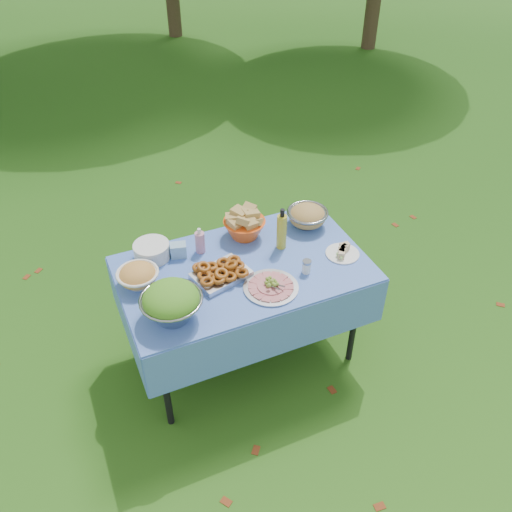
{
  "coord_description": "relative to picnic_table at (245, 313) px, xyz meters",
  "views": [
    {
      "loc": [
        -0.91,
        -2.27,
        2.84
      ],
      "look_at": [
        0.08,
        0.0,
        0.82
      ],
      "focal_mm": 38.0,
      "sensor_mm": 36.0,
      "label": 1
    }
  ],
  "objects": [
    {
      "name": "salad_bowl",
      "position": [
        -0.5,
        -0.23,
        0.49
      ],
      "size": [
        0.35,
        0.35,
        0.22
      ],
      "primitive_type": null,
      "rotation": [
        0.0,
        0.0,
        -0.07
      ],
      "color": "gray",
      "rests_on": "picnic_table"
    },
    {
      "name": "oil_bottle",
      "position": [
        0.29,
        0.09,
        0.52
      ],
      "size": [
        0.08,
        0.08,
        0.28
      ],
      "primitive_type": "cylinder",
      "rotation": [
        0.0,
        0.0,
        0.4
      ],
      "color": "gold",
      "rests_on": "picnic_table"
    },
    {
      "name": "cheese_plate",
      "position": [
        0.6,
        -0.13,
        0.41
      ],
      "size": [
        0.21,
        0.21,
        0.06
      ],
      "primitive_type": "cylinder",
      "rotation": [
        0.0,
        0.0,
        -0.01
      ],
      "color": "silver",
      "rests_on": "picnic_table"
    },
    {
      "name": "fried_tray",
      "position": [
        -0.15,
        -0.03,
        0.42
      ],
      "size": [
        0.36,
        0.29,
        0.07
      ],
      "primitive_type": "cube",
      "rotation": [
        0.0,
        0.0,
        0.26
      ],
      "color": "silver",
      "rests_on": "picnic_table"
    },
    {
      "name": "wipes_box",
      "position": [
        -0.32,
        0.26,
        0.42
      ],
      "size": [
        0.11,
        0.09,
        0.09
      ],
      "primitive_type": "cube",
      "rotation": [
        0.0,
        0.0,
        -0.25
      ],
      "color": "#83ADCE",
      "rests_on": "picnic_table"
    },
    {
      "name": "pasta_bowl_steel",
      "position": [
        0.55,
        0.24,
        0.45
      ],
      "size": [
        0.34,
        0.34,
        0.14
      ],
      "primitive_type": null,
      "rotation": [
        0.0,
        0.0,
        -0.37
      ],
      "color": "gray",
      "rests_on": "picnic_table"
    },
    {
      "name": "pasta_bowl_white",
      "position": [
        -0.6,
        0.1,
        0.45
      ],
      "size": [
        0.27,
        0.27,
        0.13
      ],
      "primitive_type": null,
      "rotation": [
        0.0,
        0.0,
        0.17
      ],
      "color": "silver",
      "rests_on": "picnic_table"
    },
    {
      "name": "picnic_table",
      "position": [
        0.0,
        0.0,
        0.0
      ],
      "size": [
        1.46,
        0.86,
        0.76
      ],
      "primitive_type": "cube",
      "color": "#84B5FF",
      "rests_on": "ground"
    },
    {
      "name": "plate_stack",
      "position": [
        -0.47,
        0.31,
        0.43
      ],
      "size": [
        0.23,
        0.23,
        0.1
      ],
      "primitive_type": "cylinder",
      "rotation": [
        0.0,
        0.0,
        0.07
      ],
      "color": "silver",
      "rests_on": "picnic_table"
    },
    {
      "name": "bread_bowl",
      "position": [
        0.13,
        0.29,
        0.47
      ],
      "size": [
        0.29,
        0.29,
        0.18
      ],
      "primitive_type": null,
      "rotation": [
        0.0,
        0.0,
        0.1
      ],
      "color": "#F15316",
      "rests_on": "picnic_table"
    },
    {
      "name": "charcuterie_platter",
      "position": [
        0.07,
        -0.23,
        0.42
      ],
      "size": [
        0.36,
        0.36,
        0.07
      ],
      "primitive_type": "cylinder",
      "rotation": [
        0.0,
        0.0,
        -0.15
      ],
      "color": "#A4A6AA",
      "rests_on": "picnic_table"
    },
    {
      "name": "shaker",
      "position": [
        0.32,
        -0.19,
        0.42
      ],
      "size": [
        0.06,
        0.06,
        0.08
      ],
      "primitive_type": "cylinder",
      "rotation": [
        0.0,
        0.0,
        -0.19
      ],
      "color": "silver",
      "rests_on": "picnic_table"
    },
    {
      "name": "sanitizer_bottle",
      "position": [
        -0.18,
        0.25,
        0.47
      ],
      "size": [
        0.06,
        0.06,
        0.17
      ],
      "primitive_type": "cylinder",
      "rotation": [
        0.0,
        0.0,
        -0.08
      ],
      "color": "#CA819B",
      "rests_on": "picnic_table"
    },
    {
      "name": "ground",
      "position": [
        0.0,
        0.0,
        -0.38
      ],
      "size": [
        80.0,
        80.0,
        0.0
      ],
      "primitive_type": "plane",
      "color": "#0D3209",
      "rests_on": "ground"
    }
  ]
}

